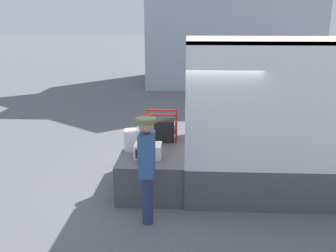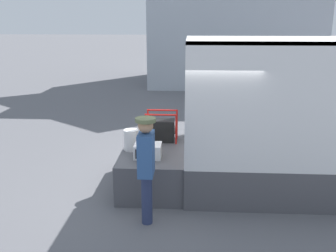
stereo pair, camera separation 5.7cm
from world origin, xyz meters
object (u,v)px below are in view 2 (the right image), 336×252
microwave (148,151)px  orange_bucket (131,140)px  worker_person (146,160)px  portable_generator (162,130)px

microwave → orange_bucket: (-0.38, 0.40, 0.08)m
orange_bucket → worker_person: bearing=-72.2°
microwave → portable_generator: (0.20, 1.03, 0.11)m
microwave → portable_generator: bearing=78.9°
portable_generator → worker_person: (-0.11, -2.10, 0.12)m
microwave → orange_bucket: orange_bucket is taller
worker_person → microwave: bearing=95.1°
microwave → worker_person: 1.11m
portable_generator → orange_bucket: (-0.58, -0.63, -0.03)m
microwave → orange_bucket: size_ratio=1.21×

